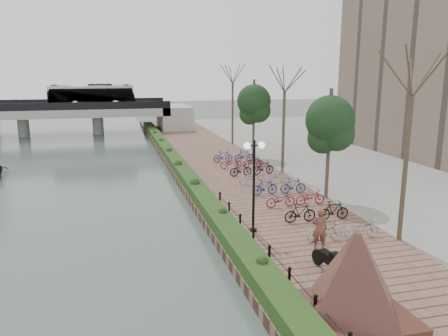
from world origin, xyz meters
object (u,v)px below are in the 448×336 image
object	(u,v)px
lamppost	(254,165)
pedestrian	(320,229)
granite_monument	(355,274)
motorcycle	(328,259)

from	to	relation	value
lamppost	pedestrian	world-z (taller)	lamppost
pedestrian	granite_monument	bearing A→B (deg)	92.15
lamppost	motorcycle	distance (m)	5.72
granite_monument	lamppost	world-z (taller)	lamppost
granite_monument	motorcycle	size ratio (longest dim) A/B	2.75
granite_monument	lamppost	distance (m)	8.03
lamppost	pedestrian	distance (m)	4.12
pedestrian	motorcycle	bearing A→B (deg)	89.33
lamppost	pedestrian	size ratio (longest dim) A/B	2.44
granite_monument	lamppost	size ratio (longest dim) A/B	1.04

